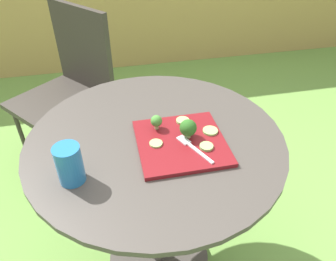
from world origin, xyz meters
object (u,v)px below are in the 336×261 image
salad_plate (181,143)px  fork (192,147)px  drinking_glass (70,166)px  patio_chair (71,81)px

salad_plate → fork: (0.02, -0.04, 0.01)m
drinking_glass → patio_chair: bearing=93.8°
fork → salad_plate: bearing=123.7°
salad_plate → drinking_glass: 0.34m
patio_chair → fork: (0.42, -0.90, 0.21)m
patio_chair → salad_plate: patio_chair is taller
patio_chair → fork: size_ratio=6.15×
patio_chair → salad_plate: size_ratio=3.31×
patio_chair → drinking_glass: patio_chair is taller
drinking_glass → fork: drinking_glass is taller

